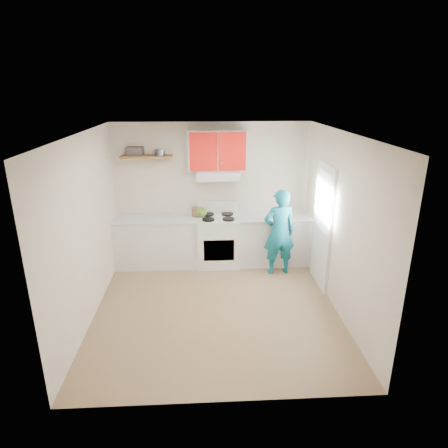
{
  "coord_description": "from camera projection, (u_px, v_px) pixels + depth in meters",
  "views": [
    {
      "loc": [
        -0.17,
        -5.18,
        3.16
      ],
      "look_at": [
        0.15,
        0.55,
        1.15
      ],
      "focal_mm": 31.2,
      "sensor_mm": 36.0,
      "label": 1
    }
  ],
  "objects": [
    {
      "name": "crock",
      "position": [
        196.0,
        212.0,
        7.16
      ],
      "size": [
        0.18,
        0.18,
        0.18
      ],
      "primitive_type": "cylinder",
      "rotation": [
        0.0,
        0.0,
        0.19
      ],
      "color": "brown",
      "rests_on": "counter_left"
    },
    {
      "name": "right_wall",
      "position": [
        340.0,
        225.0,
        5.6
      ],
      "size": [
        0.04,
        3.8,
        2.6
      ],
      "primitive_type": "cube",
      "color": "beige",
      "rests_on": "floor"
    },
    {
      "name": "left_wall",
      "position": [
        86.0,
        229.0,
        5.41
      ],
      "size": [
        0.04,
        3.8,
        2.6
      ],
      "primitive_type": "cube",
      "color": "beige",
      "rests_on": "floor"
    },
    {
      "name": "counter_right",
      "position": [
        273.0,
        240.0,
        7.35
      ],
      "size": [
        1.32,
        0.6,
        0.9
      ],
      "primitive_type": "cube",
      "color": "silver",
      "rests_on": "floor"
    },
    {
      "name": "tin",
      "position": [
        160.0,
        153.0,
        6.81
      ],
      "size": [
        0.18,
        0.18,
        0.11
      ],
      "primitive_type": "cylinder",
      "rotation": [
        0.0,
        0.0,
        -0.01
      ],
      "color": "#333D4C",
      "rests_on": "shelf"
    },
    {
      "name": "shelf",
      "position": [
        147.0,
        156.0,
        6.85
      ],
      "size": [
        0.9,
        0.3,
        0.04
      ],
      "primitive_type": "cube",
      "color": "brown",
      "rests_on": "back_wall"
    },
    {
      "name": "kettle",
      "position": [
        201.0,
        212.0,
        7.13
      ],
      "size": [
        0.29,
        0.29,
        0.18
      ],
      "primitive_type": "ellipsoid",
      "rotation": [
        0.0,
        0.0,
        0.43
      ],
      "color": "#466E1F",
      "rests_on": "stove"
    },
    {
      "name": "stove",
      "position": [
        218.0,
        241.0,
        7.27
      ],
      "size": [
        0.76,
        0.65,
        0.92
      ],
      "primitive_type": "cube",
      "color": "white",
      "rests_on": "floor"
    },
    {
      "name": "person",
      "position": [
        279.0,
        232.0,
        6.8
      ],
      "size": [
        0.6,
        0.43,
        1.55
      ],
      "primitive_type": "imported",
      "rotation": [
        0.0,
        0.0,
        3.25
      ],
      "color": "#0D687D",
      "rests_on": "floor"
    },
    {
      "name": "range_hood",
      "position": [
        218.0,
        175.0,
        6.96
      ],
      "size": [
        0.76,
        0.44,
        0.15
      ],
      "primitive_type": "cube",
      "color": "silver",
      "rests_on": "back_wall"
    },
    {
      "name": "counter_left",
      "position": [
        157.0,
        242.0,
        7.24
      ],
      "size": [
        1.52,
        0.6,
        0.9
      ],
      "primitive_type": "cube",
      "color": "silver",
      "rests_on": "floor"
    },
    {
      "name": "back_wall",
      "position": [
        212.0,
        193.0,
        7.29
      ],
      "size": [
        3.6,
        0.04,
        2.6
      ],
      "primitive_type": "cube",
      "color": "beige",
      "rests_on": "floor"
    },
    {
      "name": "silicone_mat",
      "position": [
        301.0,
        217.0,
        7.17
      ],
      "size": [
        0.36,
        0.32,
        0.01
      ],
      "primitive_type": "cube",
      "rotation": [
        0.0,
        0.0,
        -0.17
      ],
      "color": "red",
      "rests_on": "counter_right"
    },
    {
      "name": "door",
      "position": [
        323.0,
        226.0,
        6.35
      ],
      "size": [
        0.05,
        0.85,
        2.05
      ],
      "primitive_type": "cube",
      "color": "white",
      "rests_on": "floor"
    },
    {
      "name": "cutting_board",
      "position": [
        267.0,
        217.0,
        7.15
      ],
      "size": [
        0.32,
        0.24,
        0.02
      ],
      "primitive_type": "cube",
      "rotation": [
        0.0,
        0.0,
        0.01
      ],
      "color": "olive",
      "rests_on": "counter_right"
    },
    {
      "name": "upper_cabinets",
      "position": [
        217.0,
        150.0,
        6.87
      ],
      "size": [
        1.02,
        0.33,
        0.7
      ],
      "primitive_type": "cube",
      "color": "red",
      "rests_on": "back_wall"
    },
    {
      "name": "door_glass",
      "position": [
        323.0,
        201.0,
        6.21
      ],
      "size": [
        0.01,
        0.55,
        0.95
      ],
      "primitive_type": "cube",
      "color": "white",
      "rests_on": "door"
    },
    {
      "name": "books",
      "position": [
        135.0,
        151.0,
        6.84
      ],
      "size": [
        0.3,
        0.23,
        0.15
      ],
      "primitive_type": "cube",
      "rotation": [
        0.0,
        0.0,
        -0.11
      ],
      "color": "#433B3E",
      "rests_on": "shelf"
    },
    {
      "name": "floor",
      "position": [
        216.0,
        307.0,
        5.93
      ],
      "size": [
        3.8,
        3.8,
        0.0
      ],
      "primitive_type": "plane",
      "color": "brown",
      "rests_on": "ground"
    },
    {
      "name": "ceiling",
      "position": [
        215.0,
        133.0,
        5.07
      ],
      "size": [
        3.6,
        3.8,
        0.04
      ],
      "primitive_type": "cube",
      "color": "white",
      "rests_on": "floor"
    },
    {
      "name": "front_wall",
      "position": [
        223.0,
        294.0,
        3.71
      ],
      "size": [
        3.6,
        0.04,
        2.6
      ],
      "primitive_type": "cube",
      "color": "beige",
      "rests_on": "floor"
    }
  ]
}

